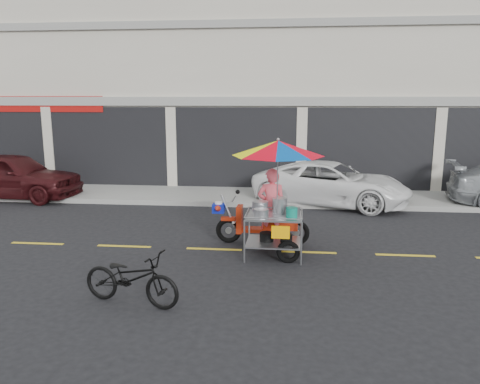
# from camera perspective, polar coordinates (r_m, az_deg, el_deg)

# --- Properties ---
(ground) EXTENTS (90.00, 90.00, 0.00)m
(ground) POSITION_cam_1_polar(r_m,az_deg,el_deg) (10.05, 8.25, -7.29)
(ground) COLOR black
(sidewalk) EXTENTS (45.00, 3.00, 0.15)m
(sidewalk) POSITION_cam_1_polar(r_m,az_deg,el_deg) (15.35, 7.45, -0.48)
(sidewalk) COLOR gray
(sidewalk) RESTS_ON ground
(shophouse_block) EXTENTS (36.00, 8.11, 10.40)m
(shophouse_block) POSITION_cam_1_polar(r_m,az_deg,el_deg) (20.40, 15.54, 13.86)
(shophouse_block) COLOR beige
(shophouse_block) RESTS_ON ground
(centerline) EXTENTS (42.00, 0.10, 0.01)m
(centerline) POSITION_cam_1_polar(r_m,az_deg,el_deg) (10.05, 8.26, -7.26)
(centerline) COLOR gold
(centerline) RESTS_ON ground
(maroon_sedan) EXTENTS (4.53, 2.04, 1.51)m
(maroon_sedan) POSITION_cam_1_polar(r_m,az_deg,el_deg) (16.74, -26.12, 1.80)
(maroon_sedan) COLOR #370E11
(maroon_sedan) RESTS_ON ground
(white_pickup) EXTENTS (5.13, 3.54, 1.30)m
(white_pickup) POSITION_cam_1_polar(r_m,az_deg,el_deg) (14.50, 11.09, 1.03)
(white_pickup) COLOR white
(white_pickup) RESTS_ON ground
(near_bicycle) EXTENTS (1.75, 0.96, 0.87)m
(near_bicycle) POSITION_cam_1_polar(r_m,az_deg,el_deg) (7.62, -13.13, -10.16)
(near_bicycle) COLOR black
(near_bicycle) RESTS_ON ground
(food_vendor_rig) EXTENTS (2.40, 1.96, 2.43)m
(food_vendor_rig) POSITION_cam_1_polar(r_m,az_deg,el_deg) (9.68, 4.18, 1.43)
(food_vendor_rig) COLOR black
(food_vendor_rig) RESTS_ON ground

